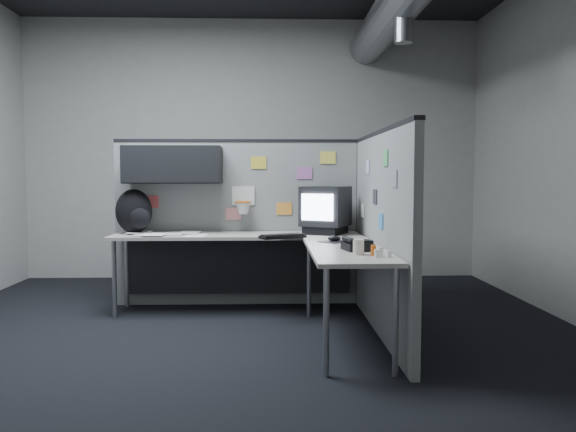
{
  "coord_description": "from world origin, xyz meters",
  "views": [
    {
      "loc": [
        0.2,
        -4.24,
        1.26
      ],
      "look_at": [
        0.36,
        0.35,
        0.94
      ],
      "focal_mm": 35.0,
      "sensor_mm": 36.0,
      "label": 1
    }
  ],
  "objects_px": {
    "monitor": "(325,209)",
    "phone": "(357,245)",
    "keyboard": "(283,236)",
    "desk": "(263,250)",
    "backpack": "(134,212)"
  },
  "relations": [
    {
      "from": "monitor",
      "to": "phone",
      "type": "distance_m",
      "value": 1.22
    },
    {
      "from": "monitor",
      "to": "keyboard",
      "type": "relative_size",
      "value": 1.23
    },
    {
      "from": "keyboard",
      "to": "phone",
      "type": "xyz_separation_m",
      "value": [
        0.52,
        -0.83,
        0.02
      ]
    },
    {
      "from": "monitor",
      "to": "keyboard",
      "type": "height_order",
      "value": "monitor"
    },
    {
      "from": "desk",
      "to": "backpack",
      "type": "height_order",
      "value": "backpack"
    },
    {
      "from": "monitor",
      "to": "backpack",
      "type": "bearing_deg",
      "value": 160.18
    },
    {
      "from": "desk",
      "to": "keyboard",
      "type": "bearing_deg",
      "value": -24.93
    },
    {
      "from": "monitor",
      "to": "phone",
      "type": "relative_size",
      "value": 2.17
    },
    {
      "from": "desk",
      "to": "backpack",
      "type": "xyz_separation_m",
      "value": [
        -1.21,
        0.35,
        0.32
      ]
    },
    {
      "from": "monitor",
      "to": "desk",
      "type": "bearing_deg",
      "value": -171.47
    },
    {
      "from": "desk",
      "to": "phone",
      "type": "height_order",
      "value": "phone"
    },
    {
      "from": "backpack",
      "to": "desk",
      "type": "bearing_deg",
      "value": -32.46
    },
    {
      "from": "desk",
      "to": "monitor",
      "type": "distance_m",
      "value": 0.74
    },
    {
      "from": "phone",
      "to": "monitor",
      "type": "bearing_deg",
      "value": 93.59
    },
    {
      "from": "desk",
      "to": "monitor",
      "type": "height_order",
      "value": "monitor"
    }
  ]
}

